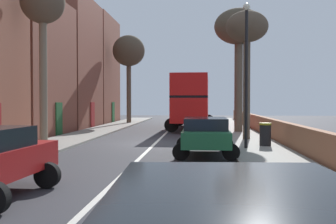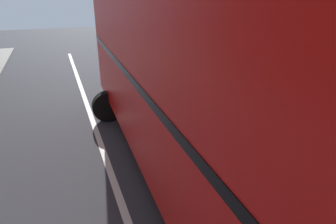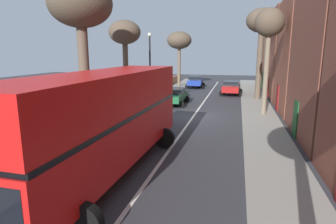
% 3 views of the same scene
% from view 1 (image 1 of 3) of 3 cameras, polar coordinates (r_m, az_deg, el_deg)
% --- Properties ---
extents(ground_plane, '(84.00, 84.00, 0.00)m').
position_cam_1_polar(ground_plane, '(20.86, -1.83, -4.45)').
color(ground_plane, '#333338').
extents(road_centre_line, '(0.16, 54.00, 0.01)m').
position_cam_1_polar(road_centre_line, '(20.86, -1.83, -4.44)').
color(road_centre_line, silver).
rests_on(road_centre_line, ground).
extents(sidewalk_left, '(2.60, 60.00, 0.12)m').
position_cam_1_polar(sidewalk_left, '(21.93, -14.70, -4.05)').
color(sidewalk_left, gray).
rests_on(sidewalk_left, ground).
extents(sidewalk_right, '(2.60, 60.00, 0.12)m').
position_cam_1_polar(sidewalk_right, '(20.90, 11.69, -4.31)').
color(sidewalk_right, gray).
rests_on(sidewalk_right, ground).
extents(terraced_houses_left, '(4.07, 47.68, 10.67)m').
position_cam_1_polar(terraced_houses_left, '(24.35, -22.03, 7.50)').
color(terraced_houses_left, '#9E6647').
rests_on(terraced_houses_left, ground).
extents(boundary_wall_right, '(0.36, 54.00, 1.16)m').
position_cam_1_polar(boundary_wall_right, '(21.11, 15.88, -2.86)').
color(boundary_wall_right, '#9E6647').
rests_on(boundary_wall_right, ground).
extents(double_decker_bus, '(3.76, 11.13, 4.06)m').
position_cam_1_polar(double_decker_bus, '(32.03, 3.41, 1.84)').
color(double_decker_bus, red).
rests_on(double_decker_bus, ground).
extents(parked_car_green_right_2, '(2.46, 4.56, 1.52)m').
position_cam_1_polar(parked_car_green_right_2, '(16.16, 5.28, -3.03)').
color(parked_car_green_right_2, '#1E6038').
rests_on(parked_car_green_right_2, ground).
extents(street_tree_left_0, '(3.10, 3.10, 8.42)m').
position_cam_1_polar(street_tree_left_0, '(39.58, -5.55, 8.36)').
color(street_tree_left_0, brown).
rests_on(street_tree_left_0, sidewalk_left).
extents(street_tree_right_3, '(3.31, 3.31, 8.34)m').
position_cam_1_polar(street_tree_right_3, '(28.32, 9.94, 11.25)').
color(street_tree_right_3, brown).
rests_on(street_tree_right_3, sidewalk_right).
extents(street_tree_left_4, '(2.12, 2.12, 7.87)m').
position_cam_1_polar(street_tree_left_4, '(20.84, -17.23, 13.81)').
color(street_tree_left_4, '#7A6B56').
rests_on(street_tree_left_4, sidewalk_left).
extents(street_tree_right_5, '(2.27, 2.27, 6.92)m').
position_cam_1_polar(street_tree_right_5, '(22.61, 11.05, 11.03)').
color(street_tree_right_5, brown).
rests_on(street_tree_right_5, sidewalk_right).
extents(lamppost_right, '(0.32, 0.32, 6.31)m').
position_cam_1_polar(lamppost_right, '(18.06, 10.97, 6.69)').
color(lamppost_right, black).
rests_on(lamppost_right, sidewalk_right).
extents(litter_bin_right, '(0.55, 0.55, 1.06)m').
position_cam_1_polar(litter_bin_right, '(19.20, 13.54, -3.05)').
color(litter_bin_right, black).
rests_on(litter_bin_right, sidewalk_right).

